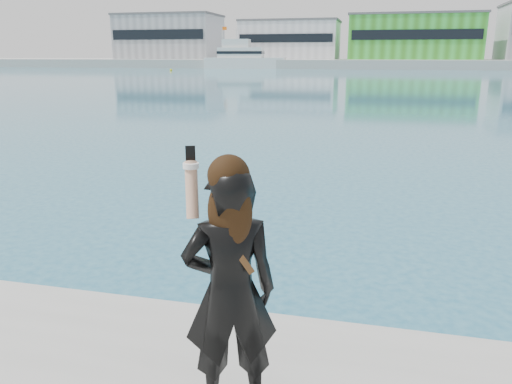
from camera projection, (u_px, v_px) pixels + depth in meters
far_quay at (378, 63)px, 125.40m from camera, size 320.00×40.00×2.00m
warehouse_grey_left at (170, 37)px, 134.27m from camera, size 26.52×16.36×11.50m
warehouse_white at (290, 40)px, 127.00m from camera, size 24.48×15.35×9.50m
warehouse_green at (413, 37)px, 120.02m from camera, size 30.60×16.36×10.50m
flagpole_left at (223, 40)px, 124.15m from camera, size 1.28×0.16×8.00m
flagpole_right at (481, 39)px, 110.45m from camera, size 1.28×0.16×8.00m
motor_yacht at (243, 58)px, 115.05m from camera, size 18.74×6.41×8.60m
buoy_far at (171, 71)px, 99.52m from camera, size 0.50×0.50×0.50m
woman at (230, 285)px, 3.18m from camera, size 0.72×0.60×1.77m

